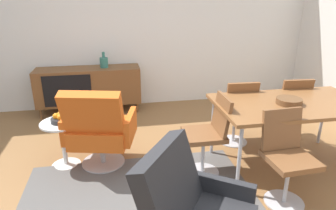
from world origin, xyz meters
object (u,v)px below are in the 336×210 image
Objects in this scene: sideboard at (89,86)px; lounge_chair_red at (99,128)px; dining_chair_near_window at (210,132)px; side_table_round at (63,139)px; vase_cobalt at (104,62)px; dining_table at (291,106)px; dining_chair_back_left at (237,110)px; fruit_bowl at (60,118)px; wooden_bowl_on_table at (289,101)px; dining_chair_front_left at (287,154)px; dining_chair_back_right at (289,106)px.

sideboard is 1.73m from lounge_chair_red.
dining_chair_near_window is 1.65× the size of side_table_round.
vase_cobalt is 2.84m from dining_table.
dining_chair_back_left is 1.68m from lounge_chair_red.
vase_cobalt is at bearing 88.05° from lounge_chair_red.
lounge_chair_red reaches higher than side_table_round.
dining_chair_back_left is at bearing 122.29° from dining_table.
vase_cobalt reaches higher than dining_chair_back_left.
lounge_chair_red reaches higher than fruit_bowl.
fruit_bowl is at bearing -105.71° from vase_cobalt.
sideboard is at bearing 96.70° from lounge_chair_red.
sideboard is 1.63m from side_table_round.
side_table_round is at bearing 168.78° from wooden_bowl_on_table.
dining_table is (2.22, -2.05, 0.26)m from sideboard.
fruit_bowl is at bearing 168.79° from wooden_bowl_on_table.
fruit_bowl is (-2.41, 0.43, -0.13)m from dining_table.
dining_chair_front_left reaches higher than dining_table.
dining_chair_near_window reaches higher than sideboard.
dining_chair_back_left is at bearing 90.00° from dining_chair_front_left.
vase_cobalt is 3.08m from dining_chair_front_left.
dining_chair_near_window is at bearing -155.64° from dining_chair_back_right.
dining_chair_front_left is 2.29m from side_table_round.
vase_cobalt reaches higher than dining_chair_near_window.
wooden_bowl_on_table is 0.50× the size of side_table_round.
side_table_round is 0.24m from fruit_bowl.
wooden_bowl_on_table is 0.67m from dining_chair_front_left.
wooden_bowl_on_table is at bearing -124.35° from dining_chair_back_right.
dining_chair_back_right is at bearing 58.23° from dining_table.
dining_chair_near_window and dining_chair_back_left have the same top height.
lounge_chair_red reaches higher than dining_table.
dining_chair_near_window is 1.17m from lounge_chair_red.
lounge_chair_red reaches higher than dining_chair_back_left.
dining_chair_front_left is at bearing -119.27° from wooden_bowl_on_table.
dining_chair_back_right is at bearing 2.61° from fruit_bowl.
dining_table is 2.45m from fruit_bowl.
sideboard reaches higher than fruit_bowl.
vase_cobalt is 2.22m from dining_chair_back_left.
dining_chair_near_window is at bearing -16.30° from lounge_chair_red.
side_table_round is at bearing 165.24° from lounge_chair_red.
fruit_bowl is (-0.40, 0.10, 0.10)m from lounge_chair_red.
dining_chair_back_right is (0.35, 0.56, -0.23)m from dining_table.
fruit_bowl is (0.00, -0.00, 0.24)m from side_table_round.
dining_chair_back_right is 1.65× the size of side_table_round.
dining_chair_back_left is 2.07m from side_table_round.
fruit_bowl is (-2.35, 0.47, -0.21)m from wooden_bowl_on_table.
side_table_round is at bearing 131.29° from fruit_bowl.
dining_chair_back_left is (-0.70, -0.00, 0.00)m from dining_chair_back_right.
dining_chair_near_window is 1.36m from dining_chair_back_right.
dining_chair_front_left is 1.88m from lounge_chair_red.
dining_chair_back_right is (0.40, 0.59, -0.30)m from wooden_bowl_on_table.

